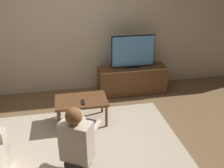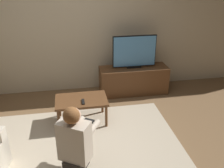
{
  "view_description": "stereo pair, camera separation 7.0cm",
  "coord_description": "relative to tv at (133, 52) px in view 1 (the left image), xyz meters",
  "views": [
    {
      "loc": [
        -0.14,
        -2.62,
        2.2
      ],
      "look_at": [
        0.49,
        0.56,
        0.68
      ],
      "focal_mm": 40.0,
      "sensor_mm": 36.0,
      "label": 1
    },
    {
      "loc": [
        -0.07,
        -2.63,
        2.2
      ],
      "look_at": [
        0.49,
        0.56,
        0.68
      ],
      "focal_mm": 40.0,
      "sensor_mm": 36.0,
      "label": 2
    }
  ],
  "objects": [
    {
      "name": "ground_plane",
      "position": [
        -1.08,
        -1.54,
        -0.82
      ],
      "size": [
        10.0,
        10.0,
        0.0
      ],
      "primitive_type": "plane",
      "color": "brown"
    },
    {
      "name": "coffee_table",
      "position": [
        -1.03,
        -0.85,
        -0.47
      ],
      "size": [
        0.77,
        0.49,
        0.4
      ],
      "color": "brown",
      "rests_on": "ground_plane"
    },
    {
      "name": "tv",
      "position": [
        0.0,
        0.0,
        0.0
      ],
      "size": [
        0.8,
        0.08,
        0.6
      ],
      "color": "black",
      "rests_on": "tv_stand"
    },
    {
      "name": "person_kneeling",
      "position": [
        -1.18,
        -1.98,
        -0.36
      ],
      "size": [
        0.6,
        0.77,
        0.91
      ],
      "rotation": [
        0.0,
        0.0,
        2.6
      ],
      "color": "#332D28",
      "rests_on": "rug"
    },
    {
      "name": "wall_back",
      "position": [
        -1.08,
        0.39,
        0.48
      ],
      "size": [
        10.0,
        0.06,
        2.6
      ],
      "color": "beige",
      "rests_on": "ground_plane"
    },
    {
      "name": "rug",
      "position": [
        -1.08,
        -1.54,
        -0.81
      ],
      "size": [
        2.66,
        2.07,
        0.02
      ],
      "color": "#BCAD93",
      "rests_on": "ground_plane"
    },
    {
      "name": "tv_stand",
      "position": [
        0.0,
        -0.0,
        -0.56
      ],
      "size": [
        1.27,
        0.42,
        0.51
      ],
      "color": "brown",
      "rests_on": "ground_plane"
    },
    {
      "name": "remote",
      "position": [
        -1.01,
        -0.95,
        -0.41
      ],
      "size": [
        0.04,
        0.15,
        0.02
      ],
      "color": "black",
      "rests_on": "coffee_table"
    }
  ]
}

